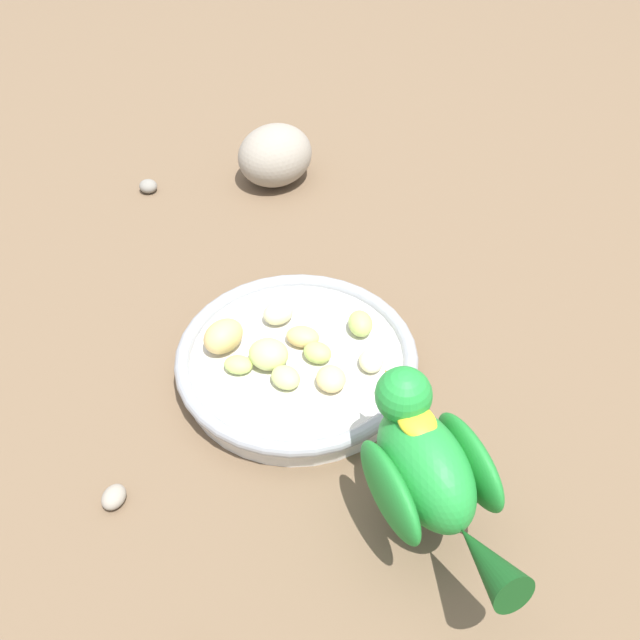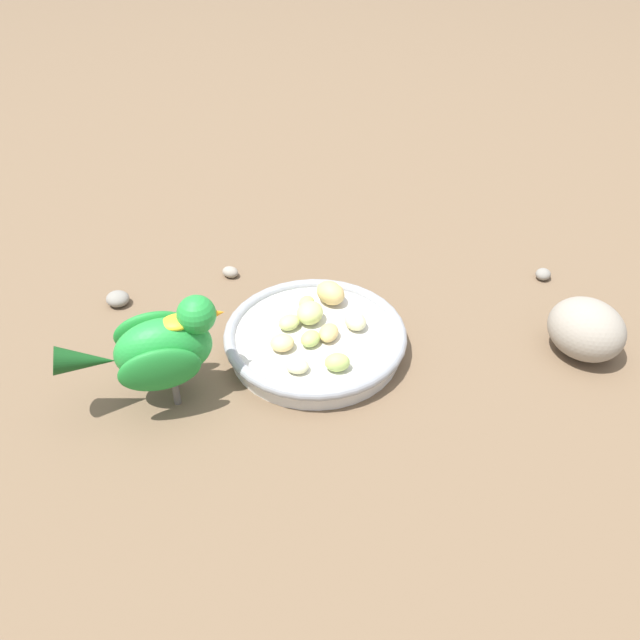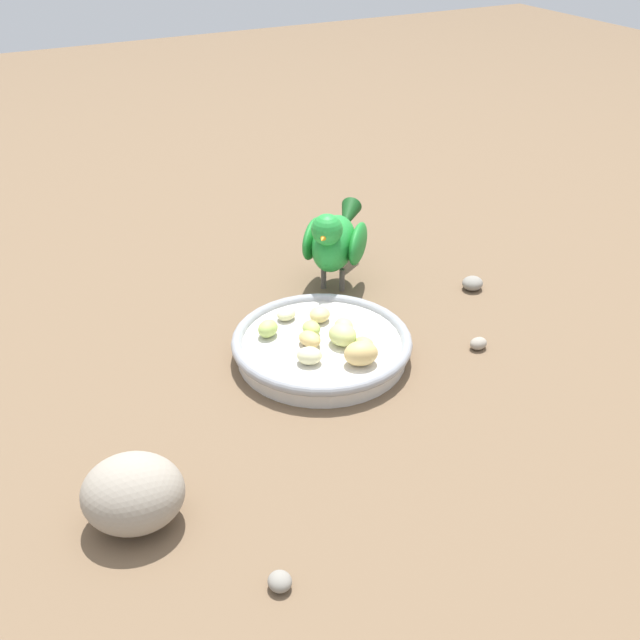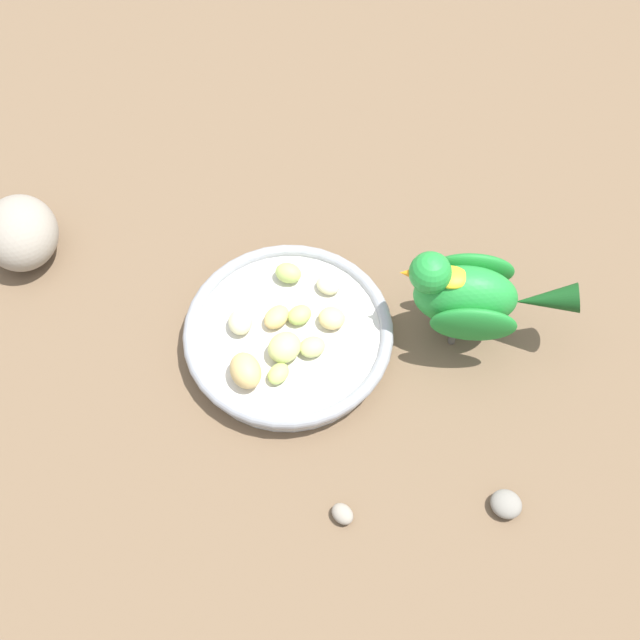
# 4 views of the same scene
# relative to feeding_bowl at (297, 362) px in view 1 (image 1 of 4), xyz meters

# --- Properties ---
(ground_plane) EXTENTS (4.00, 4.00, 0.00)m
(ground_plane) POSITION_rel_feeding_bowl_xyz_m (0.03, -0.02, -0.02)
(ground_plane) COLOR brown
(feeding_bowl) EXTENTS (0.22, 0.22, 0.03)m
(feeding_bowl) POSITION_rel_feeding_bowl_xyz_m (0.00, 0.00, 0.00)
(feeding_bowl) COLOR beige
(feeding_bowl) RESTS_ON ground_plane
(apple_piece_0) EXTENTS (0.04, 0.03, 0.02)m
(apple_piece_0) POSITION_rel_feeding_bowl_xyz_m (0.00, -0.02, 0.02)
(apple_piece_0) COLOR tan
(apple_piece_0) RESTS_ON feeding_bowl
(apple_piece_1) EXTENTS (0.03, 0.03, 0.02)m
(apple_piece_1) POSITION_rel_feeding_bowl_xyz_m (-0.01, 0.03, 0.02)
(apple_piece_1) COLOR #C6D17A
(apple_piece_1) RESTS_ON feeding_bowl
(apple_piece_2) EXTENTS (0.04, 0.05, 0.03)m
(apple_piece_2) POSITION_rel_feeding_bowl_xyz_m (0.06, 0.02, 0.02)
(apple_piece_2) COLOR tan
(apple_piece_2) RESTS_ON feeding_bowl
(apple_piece_3) EXTENTS (0.03, 0.04, 0.02)m
(apple_piece_3) POSITION_rel_feeding_bowl_xyz_m (-0.04, -0.05, 0.02)
(apple_piece_3) COLOR #B2CC66
(apple_piece_3) RESTS_ON feeding_bowl
(apple_piece_4) EXTENTS (0.04, 0.04, 0.02)m
(apple_piece_4) POSITION_rel_feeding_bowl_xyz_m (-0.04, 0.02, 0.02)
(apple_piece_4) COLOR #E5C67F
(apple_piece_4) RESTS_ON feeding_bowl
(apple_piece_5) EXTENTS (0.03, 0.02, 0.02)m
(apple_piece_5) POSITION_rel_feeding_bowl_xyz_m (-0.02, -0.00, 0.02)
(apple_piece_5) COLOR #B2CC66
(apple_piece_5) RESTS_ON feeding_bowl
(apple_piece_6) EXTENTS (0.03, 0.03, 0.01)m
(apple_piece_6) POSITION_rel_feeding_bowl_xyz_m (0.04, 0.04, 0.01)
(apple_piece_6) COLOR #B2CC66
(apple_piece_6) RESTS_ON feeding_bowl
(apple_piece_7) EXTENTS (0.04, 0.04, 0.02)m
(apple_piece_7) POSITION_rel_feeding_bowl_xyz_m (0.04, -0.03, 0.02)
(apple_piece_7) COLOR beige
(apple_piece_7) RESTS_ON feeding_bowl
(apple_piece_8) EXTENTS (0.03, 0.03, 0.01)m
(apple_piece_8) POSITION_rel_feeding_bowl_xyz_m (-0.07, -0.02, 0.01)
(apple_piece_8) COLOR beige
(apple_piece_8) RESTS_ON feeding_bowl
(apple_piece_9) EXTENTS (0.04, 0.04, 0.03)m
(apple_piece_9) POSITION_rel_feeding_bowl_xyz_m (0.02, 0.02, 0.02)
(apple_piece_9) COLOR #C6D17A
(apple_piece_9) RESTS_ON feeding_bowl
(parrot) EXTENTS (0.15, 0.14, 0.13)m
(parrot) POSITION_rel_feeding_bowl_xyz_m (-0.15, 0.10, 0.06)
(parrot) COLOR #59544C
(parrot) RESTS_ON ground_plane
(rock_large) EXTENTS (0.11, 0.12, 0.07)m
(rock_large) POSITION_rel_feeding_bowl_xyz_m (0.16, -0.28, 0.02)
(rock_large) COLOR gray
(rock_large) RESTS_ON ground_plane
(pebble_1) EXTENTS (0.02, 0.02, 0.01)m
(pebble_1) POSITION_rel_feeding_bowl_xyz_m (0.07, 0.18, -0.01)
(pebble_1) COLOR gray
(pebble_1) RESTS_ON ground_plane
(pebble_2) EXTENTS (0.02, 0.02, 0.02)m
(pebble_2) POSITION_rel_feeding_bowl_xyz_m (0.29, -0.19, -0.01)
(pebble_2) COLOR gray
(pebble_2) RESTS_ON ground_plane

